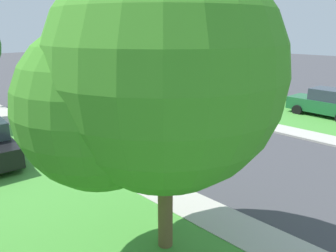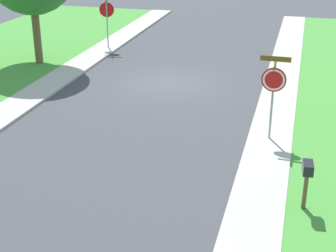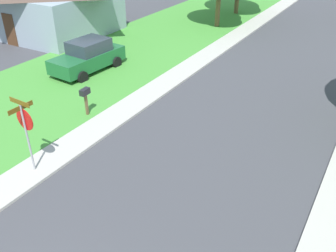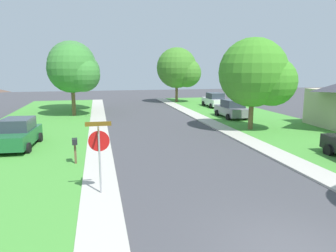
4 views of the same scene
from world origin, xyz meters
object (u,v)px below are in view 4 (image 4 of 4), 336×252
Objects in this scene: car_white_kerbside_mid at (215,100)px; tree_corner_large at (74,70)px; mailbox at (75,145)px; tree_sidewalk_mid at (258,75)px; car_green_far_down_street at (17,134)px; car_grey_behind_trees at (232,109)px; tree_sidewalk_near at (179,69)px; stop_sign_far_corner at (99,146)px; tree_sidewalk_far at (75,67)px.

tree_corner_large is (-15.68, -3.67, 3.56)m from car_white_kerbside_mid.
tree_corner_large reaches higher than car_white_kerbside_mid.
mailbox is at bearing -86.81° from tree_corner_large.
tree_sidewalk_mid is 5.24× the size of mailbox.
car_green_far_down_street is at bearing -139.66° from car_white_kerbside_mid.
tree_sidewalk_near reaches higher than car_grey_behind_trees.
car_grey_behind_trees is 6.64m from tree_sidewalk_mid.
stop_sign_far_corner is at bearing -128.35° from car_grey_behind_trees.
car_grey_behind_trees is at bearing -31.84° from tree_sidewalk_far.
car_green_far_down_street is at bearing -102.36° from tree_corner_large.
stop_sign_far_corner is at bearing -84.14° from tree_corner_large.
car_white_kerbside_mid is 16.50m from tree_corner_large.
car_grey_behind_trees is 14.64m from tree_sidewalk_near.
tree_sidewalk_near is 5.64× the size of mailbox.
stop_sign_far_corner is 0.36× the size of tree_sidewalk_far.
tree_corner_large reaches higher than mailbox.
tree_corner_large is (-12.92, -9.74, -0.07)m from tree_sidewalk_near.
tree_sidewalk_near reaches higher than car_green_far_down_street.
tree_sidewalk_far is (-13.84, 14.76, 0.66)m from tree_sidewalk_mid.
mailbox is (-14.80, -19.56, 0.14)m from car_white_kerbside_mid.
tree_sidewalk_near reaches higher than car_white_kerbside_mid.
tree_sidewalk_mid is at bearing 24.48° from mailbox.
car_green_far_down_street is 0.58× the size of tree_sidewalk_far.
mailbox is at bearing -155.52° from tree_sidewalk_mid.
car_white_kerbside_mid is (13.65, 23.50, -1.01)m from stop_sign_far_corner.
stop_sign_far_corner is 4.19m from mailbox.
car_white_kerbside_mid is 16.47m from tree_sidewalk_far.
car_green_far_down_street is 5.33m from mailbox.
mailbox is at bearing -86.75° from tree_sidewalk_far.
car_white_kerbside_mid is at bearing 52.89° from mailbox.
tree_sidewalk_far is 4.67m from tree_corner_large.
car_white_kerbside_mid is 7.59m from tree_sidewalk_near.
tree_sidewalk_mid is at bearing -96.88° from car_grey_behind_trees.
tree_sidewalk_far is (-2.31, 24.47, 2.93)m from stop_sign_far_corner.
mailbox is at bearing -139.28° from car_grey_behind_trees.
mailbox is (-12.03, -25.63, -3.49)m from tree_sidewalk_near.
tree_sidewalk_mid is at bearing 40.10° from stop_sign_far_corner.
tree_corner_large is at bearing 77.64° from car_green_far_down_street.
tree_sidewalk_near is 19.87m from tree_sidewalk_mid.
car_green_far_down_street is 0.64× the size of tree_sidewalk_mid.
tree_sidewalk_near is 14.15m from tree_sidewalk_far.
tree_sidewalk_mid is 0.90× the size of tree_sidewalk_far.
car_green_far_down_street is 16.58m from tree_sidewalk_mid.
car_grey_behind_trees is 17.64m from mailbox.
tree_sidewalk_mid is (0.65, -19.85, -0.35)m from tree_sidewalk_near.
tree_corner_large is (-13.56, 10.11, 0.28)m from tree_sidewalk_mid.
tree_sidewalk_near is 28.52m from mailbox.
car_green_far_down_street is (-4.63, 7.97, -1.01)m from stop_sign_far_corner.
tree_sidewalk_mid reaches higher than car_white_kerbside_mid.
tree_sidewalk_mid reaches higher than car_green_far_down_street.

